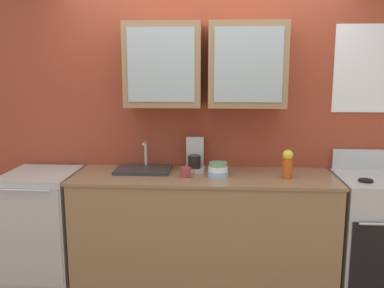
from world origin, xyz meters
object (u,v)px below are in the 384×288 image
object	(u,v)px
bowl_stack	(218,170)
vase	(287,164)
dishwasher	(44,224)
coffee_maker	(195,158)
sink_faucet	(143,169)
stove_range	(373,231)
cup_near_sink	(186,172)

from	to	relation	value
bowl_stack	vase	size ratio (longest dim) A/B	0.72
dishwasher	coffee_maker	world-z (taller)	coffee_maker
bowl_stack	coffee_maker	world-z (taller)	coffee_maker
sink_faucet	dishwasher	size ratio (longest dim) A/B	0.50
stove_range	dishwasher	world-z (taller)	stove_range
stove_range	bowl_stack	distance (m)	1.40
stove_range	bowl_stack	bearing A→B (deg)	-178.68
dishwasher	cup_near_sink	bearing A→B (deg)	-2.90
stove_range	cup_near_sink	world-z (taller)	stove_range
bowl_stack	cup_near_sink	size ratio (longest dim) A/B	1.43
stove_range	bowl_stack	xyz separation A→B (m)	(-1.31, -0.03, 0.52)
dishwasher	sink_faucet	bearing A→B (deg)	7.01
dishwasher	vase	bearing A→B (deg)	-1.50
bowl_stack	dishwasher	size ratio (longest dim) A/B	0.18
vase	dishwasher	size ratio (longest dim) A/B	0.25
stove_range	bowl_stack	world-z (taller)	stove_range
vase	coffee_maker	bearing A→B (deg)	162.32
sink_faucet	vase	bearing A→B (deg)	-7.66
coffee_maker	bowl_stack	bearing A→B (deg)	-46.29
bowl_stack	stove_range	bearing A→B (deg)	1.32
vase	cup_near_sink	size ratio (longest dim) A/B	1.98
cup_near_sink	bowl_stack	bearing A→B (deg)	8.16
stove_range	sink_faucet	size ratio (longest dim) A/B	2.36
vase	coffee_maker	distance (m)	0.80
sink_faucet	dishwasher	distance (m)	1.01
vase	cup_near_sink	bearing A→B (deg)	-179.36
vase	cup_near_sink	world-z (taller)	vase
stove_range	vase	size ratio (longest dim) A/B	4.70
sink_faucet	cup_near_sink	distance (m)	0.42
cup_near_sink	dishwasher	xyz separation A→B (m)	(-1.26, 0.06, -0.51)
vase	dishwasher	distance (m)	2.17
cup_near_sink	vase	bearing A→B (deg)	0.64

